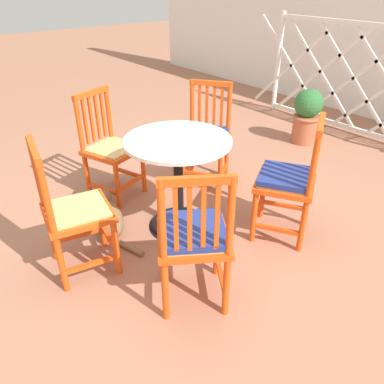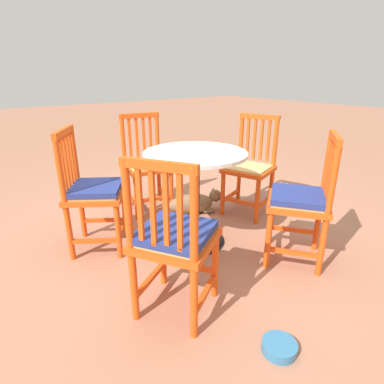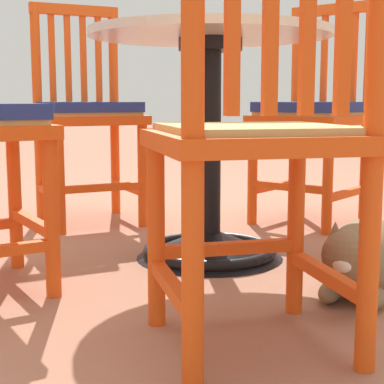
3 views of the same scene
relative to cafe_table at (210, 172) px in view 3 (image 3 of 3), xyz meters
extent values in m
plane|color=#A36B51|center=(0.05, -0.06, -0.28)|extent=(24.00, 24.00, 0.00)
cone|color=black|center=(0.00, 0.00, -0.23)|extent=(0.48, 0.48, 0.10)
torus|color=black|center=(0.00, 0.00, -0.26)|extent=(0.44, 0.44, 0.04)
cylinder|color=black|center=(0.00, 0.00, 0.09)|extent=(0.07, 0.07, 0.66)
cylinder|color=black|center=(0.00, 0.00, 0.40)|extent=(0.20, 0.20, 0.04)
cylinder|color=silver|center=(0.00, 0.00, 0.43)|extent=(0.76, 0.76, 0.02)
cylinder|color=#E04C14|center=(0.39, -0.42, -0.06)|extent=(0.04, 0.04, 0.45)
cylinder|color=#E04C14|center=(0.58, -0.14, -0.06)|extent=(0.04, 0.04, 0.45)
cylinder|color=#E04C14|center=(0.68, -0.61, 0.17)|extent=(0.04, 0.04, 0.91)
cylinder|color=#E04C14|center=(0.86, -0.33, 0.17)|extent=(0.04, 0.04, 0.91)
cube|color=#E04C14|center=(0.53, -0.52, -0.14)|extent=(0.30, 0.21, 0.03)
cube|color=#E04C14|center=(0.72, -0.24, -0.14)|extent=(0.30, 0.21, 0.03)
cube|color=#E04C14|center=(0.49, -0.28, -0.11)|extent=(0.21, 0.30, 0.03)
cube|color=#E04C14|center=(0.63, -0.38, 0.15)|extent=(0.55, 0.55, 0.04)
cube|color=tan|center=(0.63, -0.38, 0.17)|extent=(0.49, 0.49, 0.02)
cube|color=#E04C14|center=(0.71, -0.56, 0.40)|extent=(0.03, 0.03, 0.39)
cube|color=#E04C14|center=(0.75, -0.50, 0.40)|extent=(0.03, 0.03, 0.39)
cube|color=#E04C14|center=(0.79, -0.44, 0.40)|extent=(0.03, 0.03, 0.39)
cube|color=#E04C14|center=(0.83, -0.39, 0.40)|extent=(0.03, 0.03, 0.39)
cube|color=#E04C14|center=(0.77, -0.47, 0.61)|extent=(0.24, 0.33, 0.04)
cube|color=navy|center=(0.63, -0.38, 0.20)|extent=(0.50, 0.50, 0.04)
cylinder|color=#E04C14|center=(0.49, 0.30, -0.06)|extent=(0.04, 0.04, 0.45)
cylinder|color=#E04C14|center=(0.31, 0.59, -0.06)|extent=(0.04, 0.04, 0.45)
cylinder|color=#E04C14|center=(0.78, 0.48, 0.17)|extent=(0.04, 0.04, 0.91)
cylinder|color=#E04C14|center=(0.61, 0.77, 0.17)|extent=(0.04, 0.04, 0.91)
cube|color=#E04C14|center=(0.64, 0.39, -0.14)|extent=(0.31, 0.20, 0.03)
cube|color=#E04C14|center=(0.46, 0.68, -0.14)|extent=(0.31, 0.20, 0.03)
cube|color=#E04C14|center=(0.40, 0.45, -0.11)|extent=(0.20, 0.31, 0.03)
cube|color=#E04C14|center=(0.55, 0.54, 0.15)|extent=(0.55, 0.55, 0.04)
cube|color=tan|center=(0.55, 0.54, 0.17)|extent=(0.48, 0.48, 0.02)
cube|color=#E04C14|center=(0.75, 0.54, 0.40)|extent=(0.03, 0.03, 0.39)
cube|color=#E04C14|center=(0.71, 0.59, 0.40)|extent=(0.03, 0.03, 0.39)
cube|color=#E04C14|center=(0.68, 0.65, 0.40)|extent=(0.03, 0.03, 0.39)
cube|color=#E04C14|center=(0.64, 0.71, 0.40)|extent=(0.03, 0.03, 0.39)
cube|color=#E04C14|center=(0.69, 0.62, 0.61)|extent=(0.22, 0.34, 0.04)
cube|color=navy|center=(0.55, 0.54, 0.20)|extent=(0.49, 0.49, 0.04)
cylinder|color=#E04C14|center=(-0.17, 0.59, -0.06)|extent=(0.04, 0.04, 0.45)
cylinder|color=#E04C14|center=(-0.44, 0.38, -0.06)|extent=(0.04, 0.04, 0.45)
cube|color=#E04C14|center=(-0.31, 0.48, -0.11)|extent=(0.29, 0.22, 0.03)
cylinder|color=#E04C14|center=(-0.62, 0.08, -0.06)|extent=(0.04, 0.04, 0.45)
cylinder|color=#E04C14|center=(-0.51, -0.24, -0.06)|extent=(0.04, 0.04, 0.45)
cylinder|color=#E04C14|center=(-0.95, -0.03, 0.17)|extent=(0.04, 0.04, 0.91)
cylinder|color=#E04C14|center=(-0.83, -0.35, 0.17)|extent=(0.04, 0.04, 0.91)
cube|color=#E04C14|center=(-0.79, 0.03, -0.14)|extent=(0.33, 0.14, 0.03)
cube|color=#E04C14|center=(-0.67, -0.29, -0.14)|extent=(0.33, 0.14, 0.03)
cube|color=#E04C14|center=(-0.57, -0.08, -0.11)|extent=(0.14, 0.33, 0.03)
cube|color=#E04C14|center=(-0.73, -0.13, 0.15)|extent=(0.51, 0.51, 0.04)
cube|color=tan|center=(-0.73, -0.13, 0.17)|extent=(0.45, 0.45, 0.02)
cube|color=#E04C14|center=(-0.90, -0.16, 0.40)|extent=(0.03, 0.03, 0.39)
cube|color=#E04C14|center=(-0.88, -0.22, 0.40)|extent=(0.03, 0.03, 0.39)
cube|color=#E04C14|center=(-0.86, -0.29, 0.40)|extent=(0.03, 0.03, 0.39)
ellipsoid|color=brown|center=(-0.29, -0.44, -0.19)|extent=(0.48, 0.34, 0.19)
ellipsoid|color=silver|center=(-0.39, -0.41, -0.20)|extent=(0.22, 0.20, 0.14)
sphere|color=brown|center=(-0.53, -0.36, -0.13)|extent=(0.12, 0.12, 0.12)
ellipsoid|color=silver|center=(-0.57, -0.34, -0.15)|extent=(0.06, 0.06, 0.04)
cone|color=brown|center=(-0.53, -0.39, -0.08)|extent=(0.04, 0.04, 0.04)
cone|color=brown|center=(-0.51, -0.33, -0.08)|extent=(0.04, 0.04, 0.04)
ellipsoid|color=brown|center=(-0.47, -0.44, -0.26)|extent=(0.13, 0.09, 0.05)
ellipsoid|color=brown|center=(-0.43, -0.34, -0.26)|extent=(0.13, 0.09, 0.05)
cylinder|color=brown|center=(0.03, -0.46, -0.26)|extent=(0.22, 0.10, 0.04)
camera|label=1|loc=(1.93, -1.45, 1.44)|focal=35.06mm
camera|label=2|loc=(1.37, 1.76, 0.98)|focal=29.48mm
camera|label=3|loc=(-2.00, -0.12, 0.23)|focal=58.60mm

